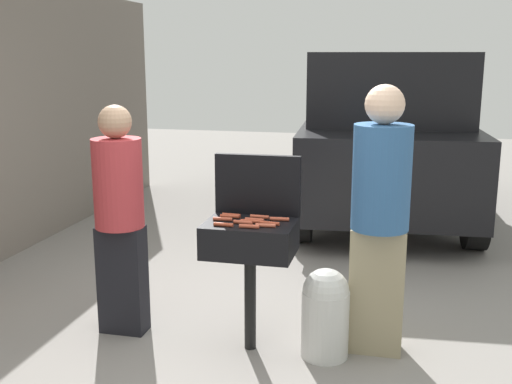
{
  "coord_description": "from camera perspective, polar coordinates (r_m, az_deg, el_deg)",
  "views": [
    {
      "loc": [
        1.05,
        -3.77,
        2.0
      ],
      "look_at": [
        0.02,
        0.58,
        1.0
      ],
      "focal_mm": 43.32,
      "sensor_mm": 36.0,
      "label": 1
    }
  ],
  "objects": [
    {
      "name": "hot_dog_2",
      "position": [
        3.96,
        -0.64,
        -3.2
      ],
      "size": [
        0.13,
        0.03,
        0.03
      ],
      "primitive_type": "cylinder",
      "rotation": [
        0.0,
        1.57,
        0.03
      ],
      "color": "#B74C33",
      "rests_on": "bbq_grill"
    },
    {
      "name": "hot_dog_0",
      "position": [
        4.14,
        2.18,
        -2.51
      ],
      "size": [
        0.13,
        0.03,
        0.03
      ],
      "primitive_type": "cylinder",
      "rotation": [
        0.0,
        1.57,
        0.06
      ],
      "color": "#B74C33",
      "rests_on": "bbq_grill"
    },
    {
      "name": "ground_plane",
      "position": [
        4.39,
        -2.05,
        -14.47
      ],
      "size": [
        24.0,
        24.0,
        0.0
      ],
      "primitive_type": "plane",
      "color": "gray"
    },
    {
      "name": "hot_dog_8",
      "position": [
        4.21,
        -2.45,
        -2.26
      ],
      "size": [
        0.13,
        0.03,
        0.03
      ],
      "primitive_type": "cylinder",
      "rotation": [
        0.0,
        1.57,
        0.04
      ],
      "color": "#AD4228",
      "rests_on": "bbq_grill"
    },
    {
      "name": "propane_tank",
      "position": [
        4.22,
        6.42,
        -10.88
      ],
      "size": [
        0.32,
        0.32,
        0.62
      ],
      "color": "silver",
      "rests_on": "ground"
    },
    {
      "name": "hot_dog_5",
      "position": [
        4.19,
        0.34,
        -2.3
      ],
      "size": [
        0.13,
        0.03,
        0.03
      ],
      "primitive_type": "cylinder",
      "rotation": [
        0.0,
        1.57,
        -0.04
      ],
      "color": "#B74C33",
      "rests_on": "bbq_grill"
    },
    {
      "name": "person_left",
      "position": [
        4.48,
        -12.5,
        -1.85
      ],
      "size": [
        0.35,
        0.35,
        1.66
      ],
      "rotation": [
        0.0,
        0.0,
        0.14
      ],
      "color": "black",
      "rests_on": "ground"
    },
    {
      "name": "hot_dog_6",
      "position": [
        4.08,
        -0.52,
        -2.73
      ],
      "size": [
        0.13,
        0.03,
        0.03
      ],
      "primitive_type": "cylinder",
      "rotation": [
        0.0,
        1.57,
        0.05
      ],
      "color": "#AD4228",
      "rests_on": "bbq_grill"
    },
    {
      "name": "hot_dog_3",
      "position": [
        4.12,
        -0.13,
        -2.59
      ],
      "size": [
        0.13,
        0.03,
        0.03
      ],
      "primitive_type": "cylinder",
      "rotation": [
        0.0,
        1.57,
        -0.07
      ],
      "color": "#B74C33",
      "rests_on": "bbq_grill"
    },
    {
      "name": "hot_dog_1",
      "position": [
        4.01,
        -3.02,
        -3.02
      ],
      "size": [
        0.13,
        0.03,
        0.03
      ],
      "primitive_type": "cylinder",
      "rotation": [
        0.0,
        1.57,
        -0.03
      ],
      "color": "#AD4228",
      "rests_on": "bbq_grill"
    },
    {
      "name": "parked_minivan",
      "position": [
        8.03,
        11.71,
        5.39
      ],
      "size": [
        2.3,
        4.53,
        2.02
      ],
      "rotation": [
        0.0,
        0.0,
        3.22
      ],
      "color": "black",
      "rests_on": "ground"
    },
    {
      "name": "hot_dog_9",
      "position": [
        3.99,
        0.89,
        -3.11
      ],
      "size": [
        0.13,
        0.04,
        0.03
      ],
      "primitive_type": "cylinder",
      "rotation": [
        0.0,
        1.57,
        0.08
      ],
      "color": "#C6593D",
      "rests_on": "bbq_grill"
    },
    {
      "name": "bbq_grill",
      "position": [
        4.15,
        -0.55,
        -4.7
      ],
      "size": [
        0.6,
        0.44,
        0.91
      ],
      "color": "black",
      "rests_on": "ground"
    },
    {
      "name": "hot_dog_7",
      "position": [
        4.06,
        -1.2,
        -2.83
      ],
      "size": [
        0.13,
        0.04,
        0.03
      ],
      "primitive_type": "cylinder",
      "rotation": [
        0.0,
        1.57,
        -0.11
      ],
      "color": "#B74C33",
      "rests_on": "bbq_grill"
    },
    {
      "name": "person_right",
      "position": [
        4.14,
        11.38,
        -1.82
      ],
      "size": [
        0.38,
        0.38,
        1.82
      ],
      "rotation": [
        0.0,
        0.0,
        2.88
      ],
      "color": "gray",
      "rests_on": "ground"
    },
    {
      "name": "hot_dog_4",
      "position": [
        4.24,
        -2.28,
        -2.15
      ],
      "size": [
        0.13,
        0.04,
        0.03
      ],
      "primitive_type": "cylinder",
      "rotation": [
        0.0,
        1.57,
        -0.07
      ],
      "color": "#AD4228",
      "rests_on": "bbq_grill"
    },
    {
      "name": "hot_dog_10",
      "position": [
        4.04,
        1.28,
        -2.91
      ],
      "size": [
        0.13,
        0.04,
        0.03
      ],
      "primitive_type": "cylinder",
      "rotation": [
        0.0,
        1.57,
        -0.1
      ],
      "color": "#AD4228",
      "rests_on": "bbq_grill"
    },
    {
      "name": "grill_lid_open",
      "position": [
        4.27,
        0.15,
        0.67
      ],
      "size": [
        0.6,
        0.05,
        0.42
      ],
      "primitive_type": "cube",
      "color": "black",
      "rests_on": "bbq_grill"
    },
    {
      "name": "hot_dog_11",
      "position": [
        4.14,
        -3.1,
        -2.51
      ],
      "size": [
        0.13,
        0.04,
        0.03
      ],
      "primitive_type": "cylinder",
      "rotation": [
        0.0,
        1.57,
        0.08
      ],
      "color": "#B74C33",
      "rests_on": "bbq_grill"
    }
  ]
}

